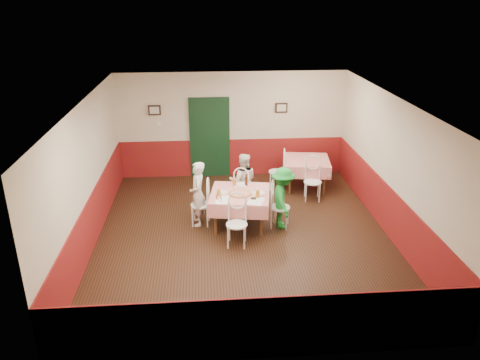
{
  "coord_description": "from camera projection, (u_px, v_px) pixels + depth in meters",
  "views": [
    {
      "loc": [
        -0.75,
        -8.5,
        4.69
      ],
      "look_at": [
        -0.03,
        0.47,
        1.05
      ],
      "focal_mm": 35.0,
      "sensor_mm": 36.0,
      "label": 1
    }
  ],
  "objects": [
    {
      "name": "chair_left",
      "position": [
        200.0,
        205.0,
        9.99
      ],
      "size": [
        0.47,
        0.47,
        0.9
      ],
      "primitive_type": null,
      "rotation": [
        0.0,
        0.0,
        -1.69
      ],
      "color": "white",
      "rests_on": "ground"
    },
    {
      "name": "glass_c",
      "position": [
        234.0,
        182.0,
        10.19
      ],
      "size": [
        0.09,
        0.09,
        0.14
      ],
      "primitive_type": "cylinder",
      "rotation": [
        0.0,
        0.0,
        -0.16
      ],
      "color": "#BF7219",
      "rests_on": "main_table"
    },
    {
      "name": "floor",
      "position": [
        243.0,
        235.0,
        9.67
      ],
      "size": [
        7.0,
        7.0,
        0.0
      ],
      "primitive_type": "plane",
      "color": "black",
      "rests_on": "ground"
    },
    {
      "name": "pizza",
      "position": [
        240.0,
        193.0,
        9.75
      ],
      "size": [
        0.51,
        0.51,
        0.03
      ],
      "primitive_type": "cylinder",
      "rotation": [
        0.0,
        0.0,
        -0.16
      ],
      "color": "#B74723",
      "rests_on": "main_table"
    },
    {
      "name": "right_wall",
      "position": [
        392.0,
        168.0,
        9.37
      ],
      "size": [
        0.1,
        7.0,
        2.8
      ],
      "primitive_type": "cube",
      "color": "beige",
      "rests_on": "ground"
    },
    {
      "name": "chair_far",
      "position": [
        243.0,
        190.0,
        10.72
      ],
      "size": [
        0.52,
        0.52,
        0.9
      ],
      "primitive_type": null,
      "rotation": [
        0.0,
        0.0,
        2.85
      ],
      "color": "white",
      "rests_on": "ground"
    },
    {
      "name": "second_table",
      "position": [
        306.0,
        174.0,
        11.9
      ],
      "size": [
        1.26,
        1.26,
        0.77
      ],
      "primitive_type": "cube",
      "rotation": [
        0.0,
        0.0,
        -0.13
      ],
      "color": "red",
      "rests_on": "ground"
    },
    {
      "name": "shaker_a",
      "position": [
        218.0,
        198.0,
        9.46
      ],
      "size": [
        0.04,
        0.04,
        0.09
      ],
      "primitive_type": "cylinder",
      "rotation": [
        0.0,
        0.0,
        -0.16
      ],
      "color": "silver",
      "rests_on": "main_table"
    },
    {
      "name": "back_wall",
      "position": [
        232.0,
        125.0,
        12.38
      ],
      "size": [
        6.0,
        0.1,
        2.8
      ],
      "primitive_type": "cube",
      "color": "beige",
      "rests_on": "ground"
    },
    {
      "name": "plate_right",
      "position": [
        259.0,
        193.0,
        9.79
      ],
      "size": [
        0.29,
        0.29,
        0.01
      ],
      "primitive_type": "cylinder",
      "rotation": [
        0.0,
        0.0,
        -0.16
      ],
      "color": "white",
      "rests_on": "main_table"
    },
    {
      "name": "picture_left",
      "position": [
        155.0,
        110.0,
        12.02
      ],
      "size": [
        0.32,
        0.03,
        0.26
      ],
      "primitive_type": "cube",
      "color": "black",
      "rests_on": "back_wall"
    },
    {
      "name": "wainscot_right",
      "position": [
        386.0,
        209.0,
        9.7
      ],
      "size": [
        0.03,
        7.0,
        1.0
      ],
      "primitive_type": "cube",
      "color": "maroon",
      "rests_on": "ground"
    },
    {
      "name": "chair_near",
      "position": [
        237.0,
        225.0,
        9.15
      ],
      "size": [
        0.48,
        0.48,
        0.9
      ],
      "primitive_type": null,
      "rotation": [
        0.0,
        0.0,
        -0.15
      ],
      "color": "white",
      "rests_on": "ground"
    },
    {
      "name": "chair_second_a",
      "position": [
        277.0,
        172.0,
        11.82
      ],
      "size": [
        0.47,
        0.47,
        0.9
      ],
      "primitive_type": null,
      "rotation": [
        0.0,
        0.0,
        -1.71
      ],
      "color": "white",
      "rests_on": "ground"
    },
    {
      "name": "shaker_c",
      "position": [
        217.0,
        197.0,
        9.51
      ],
      "size": [
        0.04,
        0.04,
        0.09
      ],
      "primitive_type": "cylinder",
      "rotation": [
        0.0,
        0.0,
        -0.16
      ],
      "color": "#B23319",
      "rests_on": "main_table"
    },
    {
      "name": "menu_right",
      "position": [
        256.0,
        201.0,
        9.43
      ],
      "size": [
        0.42,
        0.48,
        0.0
      ],
      "primitive_type": "cube",
      "rotation": [
        0.0,
        0.0,
        -0.37
      ],
      "color": "white",
      "rests_on": "main_table"
    },
    {
      "name": "thermostat",
      "position": [
        159.0,
        123.0,
        12.15
      ],
      "size": [
        0.1,
        0.03,
        0.1
      ],
      "primitive_type": "cube",
      "color": "white",
      "rests_on": "back_wall"
    },
    {
      "name": "wallet",
      "position": [
        253.0,
        198.0,
        9.53
      ],
      "size": [
        0.12,
        0.11,
        0.02
      ],
      "primitive_type": "cube",
      "rotation": [
        0.0,
        0.0,
        -0.16
      ],
      "color": "black",
      "rests_on": "main_table"
    },
    {
      "name": "main_table",
      "position": [
        240.0,
        209.0,
        9.96
      ],
      "size": [
        1.39,
        1.39,
        0.77
      ],
      "primitive_type": "cube",
      "rotation": [
        0.0,
        0.0,
        -0.16
      ],
      "color": "red",
      "rests_on": "ground"
    },
    {
      "name": "wainscot_back",
      "position": [
        232.0,
        157.0,
        12.7
      ],
      "size": [
        6.0,
        0.03,
        1.0
      ],
      "primitive_type": "cube",
      "color": "maroon",
      "rests_on": "ground"
    },
    {
      "name": "door",
      "position": [
        210.0,
        139.0,
        12.42
      ],
      "size": [
        0.96,
        0.06,
        2.1
      ],
      "primitive_type": "cube",
      "color": "black",
      "rests_on": "ground"
    },
    {
      "name": "menu_left",
      "position": [
        223.0,
        200.0,
        9.48
      ],
      "size": [
        0.31,
        0.4,
        0.0
      ],
      "primitive_type": "cube",
      "rotation": [
        0.0,
        0.0,
        -0.02
      ],
      "color": "white",
      "rests_on": "main_table"
    },
    {
      "name": "diner_right",
      "position": [
        283.0,
        198.0,
        9.79
      ],
      "size": [
        0.51,
        0.87,
        1.34
      ],
      "primitive_type": "imported",
      "rotation": [
        0.0,
        0.0,
        1.56
      ],
      "color": "gray",
      "rests_on": "ground"
    },
    {
      "name": "plate_left",
      "position": [
        222.0,
        192.0,
        9.83
      ],
      "size": [
        0.29,
        0.29,
        0.01
      ],
      "primitive_type": "cylinder",
      "rotation": [
        0.0,
        0.0,
        -0.16
      ],
      "color": "white",
      "rests_on": "main_table"
    },
    {
      "name": "glass_a",
      "position": [
        219.0,
        193.0,
        9.6
      ],
      "size": [
        0.1,
        0.1,
        0.16
      ],
      "primitive_type": "cylinder",
      "rotation": [
        0.0,
        0.0,
        -0.16
      ],
      "color": "#BF7219",
      "rests_on": "main_table"
    },
    {
      "name": "chair_second_b",
      "position": [
        313.0,
        182.0,
        11.18
      ],
      "size": [
        0.47,
        0.47,
        0.9
      ],
      "primitive_type": null,
      "rotation": [
        0.0,
        0.0,
        -0.13
      ],
      "color": "white",
      "rests_on": "ground"
    },
    {
      "name": "glass_b",
      "position": [
        258.0,
        194.0,
        9.57
      ],
      "size": [
        0.09,
        0.09,
        0.15
      ],
      "primitive_type": "cylinder",
      "rotation": [
        0.0,
        0.0,
        -0.16
      ],
      "color": "#BF7219",
      "rests_on": "main_table"
    },
    {
      "name": "chair_right",
      "position": [
        280.0,
        207.0,
        9.87
      ],
      "size": [
        0.52,
        0.52,
        0.9
      ],
      "primitive_type": null,
      "rotation": [
        0.0,
        0.0,
        1.29
      ],
      "color": "white",
      "rests_on": "ground"
    },
    {
      "name": "diner_far",
      "position": [
        243.0,
        181.0,
        10.69
      ],
      "size": [
        0.66,
        0.53,
        1.32
      ],
      "primitive_type": "imported",
      "rotation": [
        0.0,
        0.0,
        3.1
      ],
      "color": "gray",
      "rests_on": "ground"
    },
    {
      "name": "plate_far",
      "position": [
        242.0,
        184.0,
        10.22
      ],
      "size": [
        0.29,
        0.29,
        0.01
      ],
      "primitive_type": "cylinder",
      "rotation": [
        0.0,
        0.0,
        -0.16
      ],
      "color": "white",
      "rests_on": "main_table"
    },
    {
      "name": "ceiling",
      "position": [
        244.0,
        102.0,
        8.62
      ],
      "size": [
        7.0,
        7.0,
        0.0
      ],
      "primitive_type": "plane",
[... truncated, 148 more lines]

